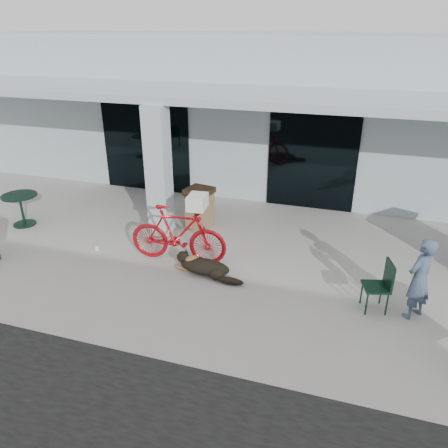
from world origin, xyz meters
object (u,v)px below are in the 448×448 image
(dog, at_px, (205,266))
(trash_receptacle, at_px, (200,208))
(bicycle, at_px, (178,234))
(cafe_chair_far_b, at_px, (376,286))
(person, at_px, (419,279))
(cafe_table_near, at_px, (22,210))

(dog, height_order, trash_receptacle, trash_receptacle)
(bicycle, bearing_deg, cafe_chair_far_b, -103.28)
(bicycle, bearing_deg, person, -102.12)
(bicycle, relative_size, trash_receptacle, 2.04)
(cafe_table_near, bearing_deg, cafe_chair_far_b, -7.59)
(cafe_table_near, relative_size, person, 0.57)
(cafe_table_near, relative_size, cafe_chair_far_b, 0.90)
(cafe_chair_far_b, distance_m, trash_receptacle, 4.88)
(bicycle, distance_m, trash_receptacle, 1.80)
(trash_receptacle, bearing_deg, cafe_table_near, -164.23)
(cafe_table_near, bearing_deg, dog, -10.01)
(cafe_chair_far_b, xyz_separation_m, trash_receptacle, (-4.25, 2.40, 0.04))
(dog, distance_m, trash_receptacle, 2.40)
(cafe_chair_far_b, bearing_deg, person, 74.11)
(dog, bearing_deg, person, 8.22)
(cafe_chair_far_b, relative_size, trash_receptacle, 0.93)
(bicycle, bearing_deg, cafe_table_near, 78.43)
(cafe_table_near, bearing_deg, person, -7.06)
(cafe_table_near, height_order, trash_receptacle, trash_receptacle)
(dog, xyz_separation_m, person, (4.00, -0.21, 0.56))
(cafe_chair_far_b, bearing_deg, trash_receptacle, -135.10)
(trash_receptacle, bearing_deg, bicycle, -84.48)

